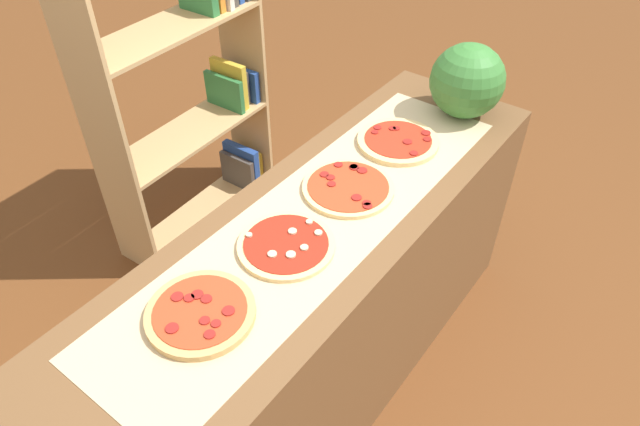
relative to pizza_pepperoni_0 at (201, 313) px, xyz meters
The scene contains 9 objects.
ground_plane 1.05m from the pizza_pepperoni_0, ahead, with size 12.00×12.00×0.00m, color brown.
counter 0.69m from the pizza_pepperoni_0, ahead, with size 2.07×0.60×0.90m, color brown.
parchment_paper 0.51m from the pizza_pepperoni_0, ahead, with size 1.68×0.43×0.00m, color tan.
pizza_pepperoni_0 is the anchor object (origin of this frame).
pizza_mushroom_1 0.34m from the pizza_pepperoni_0, ahead, with size 0.30×0.30×0.02m.
pizza_pepperoni_2 0.68m from the pizza_pepperoni_0, ahead, with size 0.31×0.31×0.02m.
pizza_pepperoni_3 1.02m from the pizza_pepperoni_0, ahead, with size 0.31×0.31×0.03m.
watermelon 1.37m from the pizza_pepperoni_0, ahead, with size 0.29×0.29×0.29m, color #387A33.
bookshelf 1.54m from the pizza_pepperoni_0, 47.20° to the left, with size 0.93×0.33×1.64m.
Camera 1 is at (-1.09, -0.82, 2.11)m, focal length 31.98 mm.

